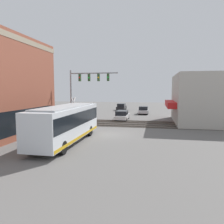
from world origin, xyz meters
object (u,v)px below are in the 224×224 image
parked_car_silver (143,110)px  parked_car_black (122,107)px  city_bus (67,122)px  pedestrian_at_crossing (77,120)px  crossing_signal (74,109)px  parked_car_white (122,116)px

parked_car_silver → parked_car_black: bearing=36.4°
city_bus → pedestrian_at_crossing: size_ratio=5.80×
crossing_signal → parked_car_black: crossing_signal is taller
parked_car_black → pedestrian_at_crossing: (-24.05, 1.89, 0.23)m
parked_car_black → parked_car_silver: bearing=-143.6°
parked_car_white → parked_car_silver: 9.55m
crossing_signal → parked_car_white: crossing_signal is taller
city_bus → crossing_signal: 7.85m
parked_car_white → parked_car_black: (16.45, 2.60, 0.02)m
parked_car_silver → pedestrian_at_crossing: size_ratio=2.33×
city_bus → parked_car_silver: (24.42, -5.40, -1.11)m
parked_car_white → city_bus: bearing=170.3°
crossing_signal → pedestrian_at_crossing: 1.42m
crossing_signal → parked_car_black: 24.39m
city_bus → crossing_signal: size_ratio=2.77×
city_bus → pedestrian_at_crossing: 7.96m
city_bus → parked_car_white: city_bus is taller
parked_car_white → pedestrian_at_crossing: size_ratio=2.67×
parked_car_silver → pedestrian_at_crossing: bearing=156.5°
parked_car_white → parked_car_silver: bearing=-17.0°
parked_car_silver → parked_car_white: bearing=163.0°
parked_car_white → parked_car_silver: parked_car_silver is taller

